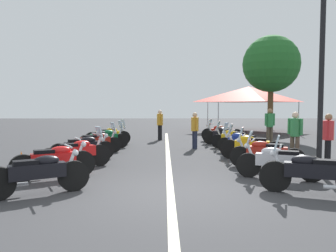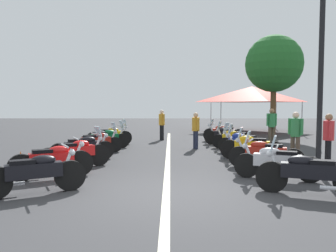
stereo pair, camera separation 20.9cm
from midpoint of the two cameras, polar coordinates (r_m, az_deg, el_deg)
ground_plane at (r=7.10m, az=-0.42°, el=-11.62°), size 80.00×80.00×0.00m
lane_centre_stripe at (r=11.93m, az=-0.50°, el=-5.37°), size 19.93×0.16×0.01m
motorcycle_left_row_0 at (r=7.41m, az=-22.27°, el=-7.56°), size 1.18×1.92×1.01m
motorcycle_left_row_1 at (r=8.88m, az=-19.72°, el=-5.66°), size 1.11×1.92×1.02m
motorcycle_left_row_2 at (r=10.10m, az=-16.07°, el=-4.43°), size 1.38×1.84×1.22m
motorcycle_left_row_3 at (r=11.46m, az=-14.98°, el=-3.58°), size 1.14×1.99×0.99m
motorcycle_left_row_4 at (r=13.00m, az=-12.76°, el=-2.69°), size 1.12×1.90×1.20m
motorcycle_left_row_5 at (r=14.31m, az=-11.33°, el=-2.07°), size 1.08×2.00×1.21m
motorcycle_left_row_6 at (r=15.57m, az=-10.62°, el=-1.59°), size 1.09×2.01×1.22m
motorcycle_right_row_0 at (r=7.49m, az=22.90°, el=-7.37°), size 0.99×2.08×1.22m
motorcycle_right_row_1 at (r=8.73m, az=17.84°, el=-5.80°), size 1.01×2.03×1.20m
motorcycle_right_row_2 at (r=10.14m, az=15.96°, el=-4.47°), size 0.96×2.09×1.21m
motorcycle_right_row_3 at (r=11.58m, az=13.70°, el=-3.38°), size 1.01×2.07×1.22m
motorcycle_right_row_4 at (r=12.94m, az=12.17°, el=-2.72°), size 1.12×1.80×1.19m
motorcycle_right_row_5 at (r=14.39m, az=10.86°, el=-2.08°), size 0.98×1.93×1.19m
motorcycle_right_row_6 at (r=15.73m, az=9.39°, el=-1.52°), size 1.02×2.05×1.22m
motorcycle_right_row_7 at (r=17.04m, az=8.94°, el=-1.14°), size 1.00×2.06×1.02m
street_lamp_twin_globe at (r=10.00m, az=24.62°, el=13.30°), size 0.32×1.22×5.34m
traffic_cone_0 at (r=9.98m, az=-24.58°, el=-5.79°), size 0.36×0.36×0.61m
bystander_0 at (r=17.58m, az=-1.75°, el=0.61°), size 0.48×0.32×1.62m
bystander_1 at (r=11.90m, az=20.68°, el=-0.98°), size 0.41×0.39×1.65m
bystander_2 at (r=16.14m, az=16.86°, el=0.40°), size 0.32×0.52×1.72m
bystander_3 at (r=14.10m, az=4.24°, el=-0.30°), size 0.51×0.32×1.56m
bystander_4 at (r=11.26m, az=25.52°, el=-1.47°), size 0.52×0.32×1.61m
roadside_tree_0 at (r=20.41m, az=17.16°, el=10.18°), size 3.30×3.30×5.93m
event_tent at (r=24.13m, az=13.54°, el=5.37°), size 5.69×5.69×3.20m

